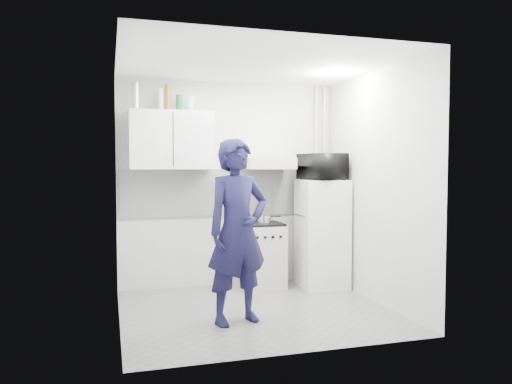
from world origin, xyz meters
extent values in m
plane|color=slate|center=(0.00, 0.00, 0.00)|extent=(2.80, 2.80, 0.00)
plane|color=white|center=(0.00, 0.00, 2.60)|extent=(2.80, 2.80, 0.00)
plane|color=beige|center=(0.00, 1.25, 1.30)|extent=(2.80, 0.00, 2.80)
plane|color=beige|center=(-1.40, 0.00, 1.30)|extent=(0.00, 2.60, 2.60)
plane|color=beige|center=(1.40, 0.00, 1.30)|extent=(0.00, 2.60, 2.60)
imported|color=#141233|center=(-0.28, -0.32, 0.90)|extent=(0.75, 0.60, 1.81)
cube|color=beige|center=(0.38, 1.00, 0.40)|extent=(0.49, 0.49, 0.79)
cube|color=white|center=(1.10, 0.78, 0.68)|extent=(0.59, 0.59, 1.36)
cube|color=black|center=(0.38, 1.00, 0.81)|extent=(0.47, 0.47, 0.03)
cylinder|color=silver|center=(0.41, 1.01, 0.87)|extent=(0.17, 0.17, 0.09)
imported|color=black|center=(1.10, 0.78, 1.53)|extent=(0.66, 0.50, 0.33)
cylinder|color=silver|center=(-1.16, 1.07, 2.36)|extent=(0.08, 0.08, 0.32)
cylinder|color=#B2B7BC|center=(-0.88, 1.07, 2.33)|extent=(0.06, 0.06, 0.26)
cylinder|color=brown|center=(-0.79, 1.07, 2.36)|extent=(0.07, 0.07, 0.32)
cylinder|color=#144C1E|center=(-0.66, 1.07, 2.30)|extent=(0.08, 0.08, 0.20)
cylinder|color=#B2B7BC|center=(-0.52, 1.07, 2.29)|extent=(0.10, 0.10, 0.18)
cube|color=white|center=(-0.75, 1.07, 1.85)|extent=(1.00, 0.35, 0.70)
cube|color=beige|center=(0.45, 1.00, 1.57)|extent=(0.60, 0.50, 0.14)
cube|color=white|center=(0.00, 1.24, 1.20)|extent=(2.74, 0.03, 0.60)
cylinder|color=beige|center=(1.30, 1.17, 1.30)|extent=(0.05, 0.05, 2.60)
cylinder|color=beige|center=(1.18, 1.17, 1.30)|extent=(0.04, 0.04, 2.60)
cylinder|color=white|center=(1.00, 0.20, 2.57)|extent=(0.10, 0.10, 0.02)
camera|label=1|loc=(-1.47, -5.01, 1.54)|focal=35.00mm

